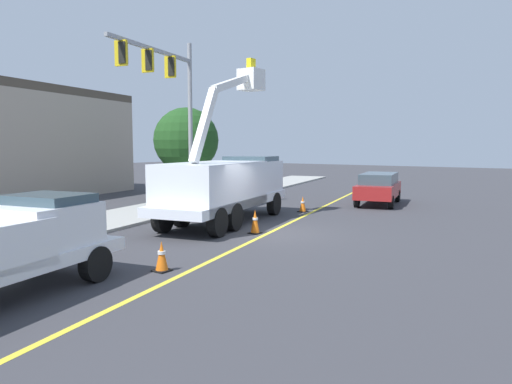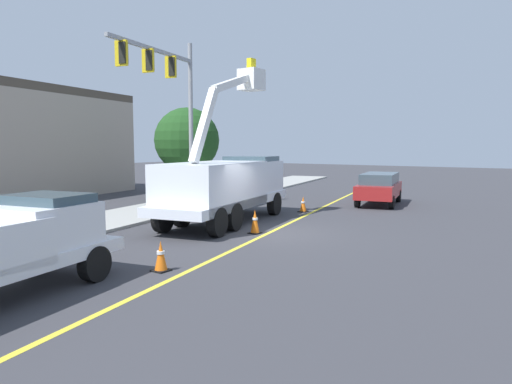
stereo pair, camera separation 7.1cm
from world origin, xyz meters
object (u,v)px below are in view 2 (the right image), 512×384
(passing_minivan, at_px, (379,187))
(traffic_cone_mid_rear, at_px, (255,222))
(utility_bucket_truck, at_px, (227,184))
(traffic_cone_trailing, at_px, (303,204))
(traffic_cone_mid_front, at_px, (161,256))
(traffic_signal_mast, at_px, (170,90))

(passing_minivan, height_order, traffic_cone_mid_rear, passing_minivan)
(passing_minivan, bearing_deg, utility_bucket_truck, 161.37)
(utility_bucket_truck, xyz_separation_m, traffic_cone_mid_rear, (-1.43, -2.41, -1.18))
(traffic_cone_mid_rear, relative_size, traffic_cone_trailing, 1.14)
(traffic_cone_mid_rear, bearing_deg, passing_minivan, -3.91)
(traffic_cone_mid_front, xyz_separation_m, traffic_cone_trailing, (11.40, 2.19, -0.01))
(traffic_cone_mid_front, bearing_deg, traffic_cone_trailing, 10.85)
(passing_minivan, distance_m, traffic_cone_mid_front, 16.32)
(passing_minivan, xyz_separation_m, traffic_signal_mast, (-8.64, 7.05, 4.78))
(utility_bucket_truck, xyz_separation_m, traffic_cone_trailing, (4.44, -1.17, -1.24))
(utility_bucket_truck, bearing_deg, traffic_cone_trailing, -14.72)
(traffic_cone_mid_front, distance_m, traffic_cone_trailing, 11.61)
(passing_minivan, distance_m, traffic_cone_mid_rear, 10.81)
(utility_bucket_truck, distance_m, traffic_signal_mast, 5.73)
(traffic_cone_mid_rear, bearing_deg, traffic_cone_mid_front, -170.38)
(passing_minivan, bearing_deg, traffic_cone_mid_rear, 176.09)
(utility_bucket_truck, relative_size, traffic_cone_mid_front, 10.99)
(traffic_cone_trailing, bearing_deg, traffic_cone_mid_front, -169.15)
(passing_minivan, relative_size, traffic_cone_mid_rear, 5.85)
(utility_bucket_truck, bearing_deg, traffic_cone_mid_front, -154.29)
(traffic_cone_trailing, distance_m, traffic_signal_mast, 8.27)
(utility_bucket_truck, height_order, traffic_signal_mast, traffic_signal_mast)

